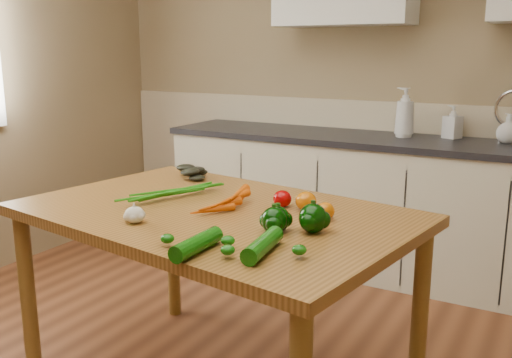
{
  "coord_description": "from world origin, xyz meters",
  "views": [
    {
      "loc": [
        1.3,
        -1.36,
        1.45
      ],
      "look_at": [
        0.13,
        0.72,
        0.91
      ],
      "focal_mm": 40.0,
      "sensor_mm": 36.0,
      "label": 1
    }
  ],
  "objects_px": {
    "carrot_bunch": "(210,196)",
    "zucchini_b": "(197,244)",
    "soap_bottle_a": "(405,112)",
    "pepper_c": "(274,220)",
    "pepper_b": "(313,218)",
    "pepper_a": "(278,219)",
    "garlic_bulb": "(134,215)",
    "tomato_c": "(325,211)",
    "zucchini_a": "(263,245)",
    "leafy_greens": "(191,168)",
    "soap_bottle_c": "(509,129)",
    "table": "(215,231)",
    "tomato_a": "(282,199)",
    "soap_bottle_b": "(453,122)",
    "tomato_b": "(306,201)"
  },
  "relations": [
    {
      "from": "leafy_greens",
      "to": "carrot_bunch",
      "type": "bearing_deg",
      "value": -45.44
    },
    {
      "from": "zucchini_b",
      "to": "soap_bottle_b",
      "type": "bearing_deg",
      "value": 82.1
    },
    {
      "from": "table",
      "to": "leafy_greens",
      "type": "height_order",
      "value": "leafy_greens"
    },
    {
      "from": "pepper_c",
      "to": "zucchini_b",
      "type": "xyz_separation_m",
      "value": [
        -0.12,
        -0.29,
        -0.02
      ]
    },
    {
      "from": "leafy_greens",
      "to": "tomato_c",
      "type": "bearing_deg",
      "value": -20.72
    },
    {
      "from": "tomato_a",
      "to": "leafy_greens",
      "type": "bearing_deg",
      "value": 158.73
    },
    {
      "from": "tomato_a",
      "to": "tomato_b",
      "type": "bearing_deg",
      "value": 0.61
    },
    {
      "from": "table",
      "to": "tomato_a",
      "type": "bearing_deg",
      "value": 45.33
    },
    {
      "from": "pepper_a",
      "to": "pepper_c",
      "type": "relative_size",
      "value": 0.96
    },
    {
      "from": "garlic_bulb",
      "to": "tomato_c",
      "type": "bearing_deg",
      "value": 32.94
    },
    {
      "from": "pepper_b",
      "to": "tomato_b",
      "type": "bearing_deg",
      "value": 119.41
    },
    {
      "from": "soap_bottle_c",
      "to": "tomato_c",
      "type": "bearing_deg",
      "value": 26.05
    },
    {
      "from": "soap_bottle_a",
      "to": "zucchini_b",
      "type": "bearing_deg",
      "value": 9.92
    },
    {
      "from": "soap_bottle_b",
      "to": "pepper_b",
      "type": "xyz_separation_m",
      "value": [
        -0.09,
        -1.96,
        -0.13
      ]
    },
    {
      "from": "soap_bottle_a",
      "to": "tomato_a",
      "type": "distance_m",
      "value": 1.64
    },
    {
      "from": "carrot_bunch",
      "to": "zucchini_b",
      "type": "bearing_deg",
      "value": -51.89
    },
    {
      "from": "pepper_b",
      "to": "soap_bottle_c",
      "type": "bearing_deg",
      "value": 77.79
    },
    {
      "from": "soap_bottle_c",
      "to": "table",
      "type": "bearing_deg",
      "value": 14.72
    },
    {
      "from": "soap_bottle_a",
      "to": "tomato_a",
      "type": "height_order",
      "value": "soap_bottle_a"
    },
    {
      "from": "table",
      "to": "zucchini_a",
      "type": "relative_size",
      "value": 7.06
    },
    {
      "from": "soap_bottle_b",
      "to": "zucchini_a",
      "type": "relative_size",
      "value": 0.88
    },
    {
      "from": "leafy_greens",
      "to": "tomato_b",
      "type": "height_order",
      "value": "leafy_greens"
    },
    {
      "from": "soap_bottle_a",
      "to": "pepper_c",
      "type": "xyz_separation_m",
      "value": [
        0.08,
        -1.94,
        -0.19
      ]
    },
    {
      "from": "tomato_a",
      "to": "soap_bottle_b",
      "type": "bearing_deg",
      "value": 79.22
    },
    {
      "from": "carrot_bunch",
      "to": "tomato_a",
      "type": "relative_size",
      "value": 3.81
    },
    {
      "from": "tomato_b",
      "to": "soap_bottle_a",
      "type": "bearing_deg",
      "value": 91.92
    },
    {
      "from": "carrot_bunch",
      "to": "pepper_b",
      "type": "bearing_deg",
      "value": -4.28
    },
    {
      "from": "pepper_b",
      "to": "zucchini_a",
      "type": "height_order",
      "value": "pepper_b"
    },
    {
      "from": "soap_bottle_c",
      "to": "zucchini_b",
      "type": "relative_size",
      "value": 0.77
    },
    {
      "from": "soap_bottle_a",
      "to": "garlic_bulb",
      "type": "height_order",
      "value": "soap_bottle_a"
    },
    {
      "from": "pepper_a",
      "to": "tomato_b",
      "type": "xyz_separation_m",
      "value": [
        -0.02,
        0.29,
        -0.01
      ]
    },
    {
      "from": "pepper_b",
      "to": "tomato_a",
      "type": "xyz_separation_m",
      "value": [
        -0.24,
        0.24,
        -0.02
      ]
    },
    {
      "from": "soap_bottle_b",
      "to": "soap_bottle_c",
      "type": "relative_size",
      "value": 1.2
    },
    {
      "from": "carrot_bunch",
      "to": "tomato_c",
      "type": "height_order",
      "value": "carrot_bunch"
    },
    {
      "from": "leafy_greens",
      "to": "pepper_c",
      "type": "xyz_separation_m",
      "value": [
        0.75,
        -0.56,
        -0.01
      ]
    },
    {
      "from": "soap_bottle_b",
      "to": "pepper_a",
      "type": "distance_m",
      "value": 2.02
    },
    {
      "from": "leafy_greens",
      "to": "garlic_bulb",
      "type": "height_order",
      "value": "leafy_greens"
    },
    {
      "from": "garlic_bulb",
      "to": "leafy_greens",
      "type": "bearing_deg",
      "value": 109.64
    },
    {
      "from": "soap_bottle_b",
      "to": "leafy_greens",
      "type": "bearing_deg",
      "value": -7.71
    },
    {
      "from": "table",
      "to": "leafy_greens",
      "type": "distance_m",
      "value": 0.59
    },
    {
      "from": "leafy_greens",
      "to": "tomato_c",
      "type": "relative_size",
      "value": 3.08
    },
    {
      "from": "zucchini_a",
      "to": "soap_bottle_a",
      "type": "bearing_deg",
      "value": 93.77
    },
    {
      "from": "pepper_a",
      "to": "pepper_b",
      "type": "relative_size",
      "value": 0.87
    },
    {
      "from": "carrot_bunch",
      "to": "garlic_bulb",
      "type": "height_order",
      "value": "carrot_bunch"
    },
    {
      "from": "soap_bottle_a",
      "to": "pepper_b",
      "type": "relative_size",
      "value": 3.13
    },
    {
      "from": "table",
      "to": "pepper_c",
      "type": "xyz_separation_m",
      "value": [
        0.35,
        -0.15,
        0.14
      ]
    },
    {
      "from": "garlic_bulb",
      "to": "tomato_b",
      "type": "height_order",
      "value": "tomato_b"
    },
    {
      "from": "pepper_a",
      "to": "garlic_bulb",
      "type": "bearing_deg",
      "value": -160.96
    },
    {
      "from": "soap_bottle_b",
      "to": "zucchini_a",
      "type": "bearing_deg",
      "value": 21.59
    },
    {
      "from": "leafy_greens",
      "to": "table",
      "type": "bearing_deg",
      "value": -45.13
    }
  ]
}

